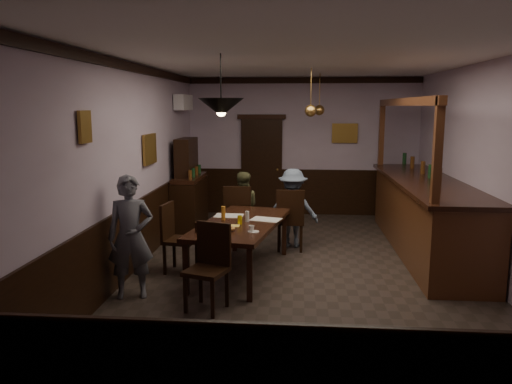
# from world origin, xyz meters

# --- Properties ---
(room) EXTENTS (5.01, 8.01, 3.01)m
(room) POSITION_xyz_m (0.00, 0.00, 1.50)
(room) COLOR #2D2621
(room) RESTS_ON ground
(dining_table) EXTENTS (1.38, 2.34, 0.75)m
(dining_table) POSITION_xyz_m (-0.90, -0.09, 0.69)
(dining_table) COLOR black
(dining_table) RESTS_ON ground
(chair_far_left) EXTENTS (0.46, 0.46, 1.07)m
(chair_far_left) POSITION_xyz_m (-1.10, 1.23, 0.58)
(chair_far_left) COLOR black
(chair_far_left) RESTS_ON ground
(chair_far_right) EXTENTS (0.46, 0.46, 1.04)m
(chair_far_right) POSITION_xyz_m (-0.21, 1.07, 0.57)
(chair_far_right) COLOR black
(chair_far_right) RESTS_ON ground
(chair_near) EXTENTS (0.56, 0.56, 1.02)m
(chair_near) POSITION_xyz_m (-1.12, -1.39, 0.56)
(chair_near) COLOR black
(chair_near) RESTS_ON ground
(chair_side) EXTENTS (0.50, 0.50, 1.00)m
(chair_side) POSITION_xyz_m (-1.85, -0.13, 0.55)
(chair_side) COLOR black
(chair_side) RESTS_ON ground
(person_standing) EXTENTS (0.64, 0.50, 1.55)m
(person_standing) POSITION_xyz_m (-2.16, -1.14, 0.77)
(person_standing) COLOR #53545F
(person_standing) RESTS_ON ground
(person_seated_left) EXTENTS (0.66, 0.54, 1.26)m
(person_seated_left) POSITION_xyz_m (-1.06, 1.51, 0.63)
(person_seated_left) COLOR brown
(person_seated_left) RESTS_ON ground
(person_seated_right) EXTENTS (0.92, 0.61, 1.34)m
(person_seated_right) POSITION_xyz_m (-0.18, 1.35, 0.67)
(person_seated_right) COLOR slate
(person_seated_right) RESTS_ON ground
(newspaper_left) EXTENTS (0.43, 0.32, 0.01)m
(newspaper_left) POSITION_xyz_m (-1.12, 0.27, 0.75)
(newspaper_left) COLOR silver
(newspaper_left) RESTS_ON dining_table
(newspaper_right) EXTENTS (0.49, 0.41, 0.01)m
(newspaper_right) POSITION_xyz_m (-0.55, 0.07, 0.75)
(newspaper_right) COLOR silver
(newspaper_right) RESTS_ON dining_table
(napkin) EXTENTS (0.17, 0.17, 0.00)m
(napkin) POSITION_xyz_m (-0.97, -0.34, 0.75)
(napkin) COLOR #DAB950
(napkin) RESTS_ON dining_table
(saucer) EXTENTS (0.15, 0.15, 0.01)m
(saucer) POSITION_xyz_m (-0.67, -0.67, 0.76)
(saucer) COLOR white
(saucer) RESTS_ON dining_table
(coffee_cup) EXTENTS (0.09, 0.09, 0.07)m
(coffee_cup) POSITION_xyz_m (-0.69, -0.66, 0.80)
(coffee_cup) COLOR white
(coffee_cup) RESTS_ON saucer
(pastry_plate) EXTENTS (0.22, 0.22, 0.01)m
(pastry_plate) POSITION_xyz_m (-1.07, -0.64, 0.76)
(pastry_plate) COLOR white
(pastry_plate) RESTS_ON dining_table
(pastry_ring_a) EXTENTS (0.13, 0.13, 0.04)m
(pastry_ring_a) POSITION_xyz_m (-1.11, -0.59, 0.79)
(pastry_ring_a) COLOR #C68C47
(pastry_ring_a) RESTS_ON pastry_plate
(pastry_ring_b) EXTENTS (0.13, 0.13, 0.04)m
(pastry_ring_b) POSITION_xyz_m (-0.98, -0.64, 0.79)
(pastry_ring_b) COLOR #C68C47
(pastry_ring_b) RESTS_ON pastry_plate
(soda_can) EXTENTS (0.07, 0.07, 0.12)m
(soda_can) POSITION_xyz_m (-0.90, -0.23, 0.81)
(soda_can) COLOR yellow
(soda_can) RESTS_ON dining_table
(beer_glass) EXTENTS (0.06, 0.06, 0.20)m
(beer_glass) POSITION_xyz_m (-1.17, 0.00, 0.85)
(beer_glass) COLOR #BF721E
(beer_glass) RESTS_ON dining_table
(water_glass) EXTENTS (0.06, 0.06, 0.15)m
(water_glass) POSITION_xyz_m (-0.81, -0.07, 0.82)
(water_glass) COLOR silver
(water_glass) RESTS_ON dining_table
(pepper_mill) EXTENTS (0.04, 0.04, 0.14)m
(pepper_mill) POSITION_xyz_m (-1.41, -0.75, 0.82)
(pepper_mill) COLOR black
(pepper_mill) RESTS_ON dining_table
(sideboard) EXTENTS (0.48, 1.34, 1.77)m
(sideboard) POSITION_xyz_m (-2.21, 2.47, 0.71)
(sideboard) COLOR black
(sideboard) RESTS_ON ground
(bar_counter) EXTENTS (1.04, 4.47, 2.50)m
(bar_counter) POSITION_xyz_m (1.99, 1.24, 0.63)
(bar_counter) COLOR #512B15
(bar_counter) RESTS_ON ground
(door_back) EXTENTS (0.90, 0.06, 2.10)m
(door_back) POSITION_xyz_m (-0.90, 3.95, 1.05)
(door_back) COLOR black
(door_back) RESTS_ON ground
(ac_unit) EXTENTS (0.20, 0.85, 0.30)m
(ac_unit) POSITION_xyz_m (-2.38, 2.90, 2.45)
(ac_unit) COLOR white
(ac_unit) RESTS_ON ground
(picture_left_small) EXTENTS (0.04, 0.28, 0.36)m
(picture_left_small) POSITION_xyz_m (-2.46, -1.60, 2.15)
(picture_left_small) COLOR olive
(picture_left_small) RESTS_ON ground
(picture_left_large) EXTENTS (0.04, 0.62, 0.48)m
(picture_left_large) POSITION_xyz_m (-2.46, 0.80, 1.70)
(picture_left_large) COLOR olive
(picture_left_large) RESTS_ON ground
(picture_back) EXTENTS (0.55, 0.04, 0.42)m
(picture_back) POSITION_xyz_m (0.90, 3.96, 1.80)
(picture_back) COLOR olive
(picture_back) RESTS_ON ground
(pendant_iron) EXTENTS (0.56, 0.56, 0.75)m
(pendant_iron) POSITION_xyz_m (-1.04, -0.88, 2.36)
(pendant_iron) COLOR black
(pendant_iron) RESTS_ON ground
(pendant_brass_mid) EXTENTS (0.20, 0.20, 0.81)m
(pendant_brass_mid) POSITION_xyz_m (0.10, 1.54, 2.30)
(pendant_brass_mid) COLOR #BF8C3F
(pendant_brass_mid) RESTS_ON ground
(pendant_brass_far) EXTENTS (0.20, 0.20, 0.81)m
(pendant_brass_far) POSITION_xyz_m (0.30, 2.93, 2.30)
(pendant_brass_far) COLOR #BF8C3F
(pendant_brass_far) RESTS_ON ground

